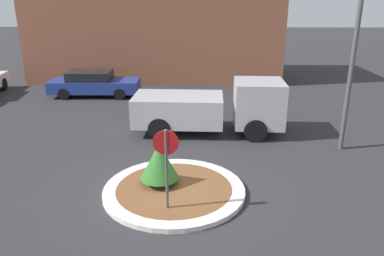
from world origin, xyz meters
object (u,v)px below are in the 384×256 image
at_px(parked_sedan_blue, 94,83).
at_px(light_pole, 357,30).
at_px(utility_truck, 213,107).
at_px(stop_sign, 166,157).

bearing_deg(parked_sedan_blue, light_pole, -35.21).
bearing_deg(utility_truck, stop_sign, -100.70).
bearing_deg(utility_truck, parked_sedan_blue, 139.37).
bearing_deg(light_pole, utility_truck, 160.59).
distance_m(stop_sign, parked_sedan_blue, 12.76).
relative_size(stop_sign, parked_sedan_blue, 0.46).
distance_m(utility_truck, parked_sedan_blue, 8.56).
height_order(stop_sign, utility_truck, stop_sign).
xyz_separation_m(parked_sedan_blue, light_pole, (10.87, -7.35, 3.47)).
height_order(utility_truck, parked_sedan_blue, utility_truck).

